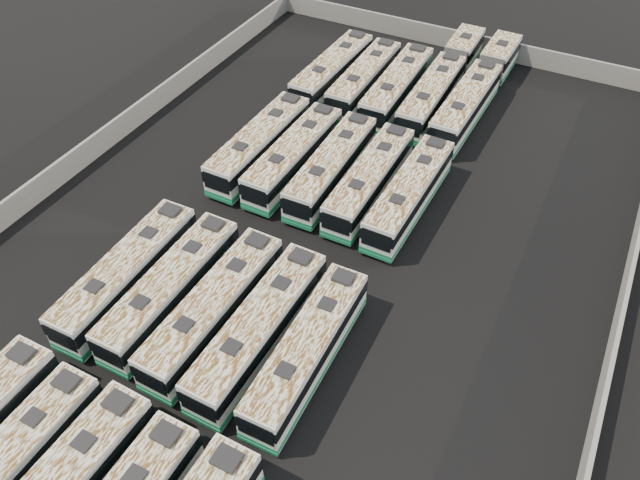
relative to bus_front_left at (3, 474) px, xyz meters
The scene contains 18 objects.
ground 24.62m from the bus_front_left, 77.70° to the left, with size 140.00×140.00×0.00m, color black.
perimeter_wall 24.56m from the bus_front_left, 77.70° to the left, with size 45.20×73.20×2.20m.
bus_front_left is the anchor object (origin of this frame).
bus_midfront_far_left 14.82m from the bus_front_left, 104.16° to the left, with size 2.99×13.05×3.67m.
bus_midfront_left 14.67m from the bus_front_left, 90.38° to the left, with size 2.73×12.89×3.63m.
bus_midfront_center 14.95m from the bus_front_left, 76.22° to the left, with size 2.98×13.15×3.70m.
bus_midfront_right 16.09m from the bus_front_left, 63.95° to the left, with size 2.94×13.26×3.73m.
bus_midfront_far_right 17.92m from the bus_front_left, 53.83° to the left, with size 2.94×12.75×3.58m.
bus_midback_far_left 32.00m from the bus_front_left, 96.28° to the left, with size 2.92×13.19×3.71m.
bus_midback_left 31.75m from the bus_front_left, 90.08° to the left, with size 2.84×12.94×3.64m.
bus_midback_center 32.04m from the bus_front_left, 83.71° to the left, with size 3.02×12.93×3.63m.
bus_midback_right 32.54m from the bus_front_left, 77.47° to the left, with size 2.78×12.83×3.61m.
bus_midback_far_right 33.31m from the bus_front_left, 71.46° to the left, with size 2.88×12.89×3.62m.
bus_back_far_left 46.33m from the bus_front_left, 94.46° to the left, with size 3.10×13.18×3.70m.
bus_back_left 46.28m from the bus_front_left, 90.08° to the left, with size 2.82×12.77×3.59m.
bus_back_center 46.33m from the bus_front_left, 85.68° to the left, with size 3.09×13.29×3.73m.
bus_back_right 50.25m from the bus_front_left, 82.02° to the left, with size 3.08×20.12×3.64m.
bus_back_far_right 50.77m from the bus_front_left, 77.95° to the left, with size 3.16×20.52×3.71m.
Camera 1 is at (16.68, -29.62, 33.78)m, focal length 35.00 mm.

